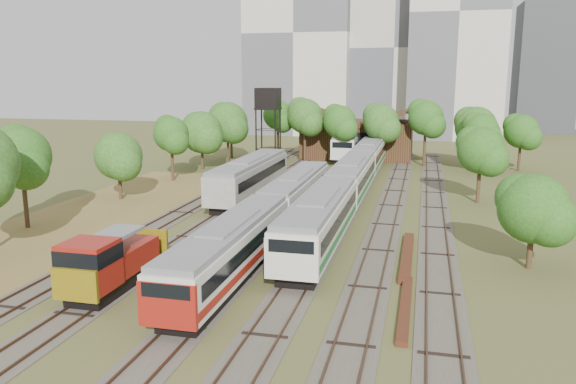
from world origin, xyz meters
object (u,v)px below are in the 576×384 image
(railcar_red_set, at_px, (270,216))
(water_tower, at_px, (268,101))
(railcar_green_set, at_px, (352,179))
(shunter_locomotive, at_px, (108,264))

(railcar_red_set, distance_m, water_tower, 35.62)
(railcar_green_set, bearing_deg, shunter_locomotive, -109.72)
(railcar_green_set, bearing_deg, railcar_red_set, -104.20)
(railcar_red_set, relative_size, water_tower, 3.26)
(railcar_green_set, bearing_deg, water_tower, 127.28)
(railcar_green_set, relative_size, shunter_locomotive, 6.43)
(shunter_locomotive, relative_size, water_tower, 0.76)
(railcar_red_set, height_order, railcar_green_set, railcar_green_set)
(shunter_locomotive, xyz_separation_m, water_tower, (-3.53, 45.68, 7.31))
(railcar_red_set, distance_m, shunter_locomotive, 13.50)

